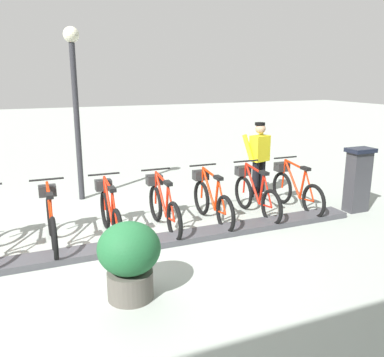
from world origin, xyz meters
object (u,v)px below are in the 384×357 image
Objects in this scene: bike_docked_1 at (255,194)px; lamp_post at (75,88)px; bike_docked_3 at (163,206)px; bike_docked_4 at (110,212)px; bike_docked_0 at (295,189)px; payment_kiosk at (358,179)px; planter_bush at (129,257)px; bike_docked_2 at (211,199)px; worker_near_rack at (259,157)px; bike_docked_5 at (51,220)px.

lamp_post reaches higher than bike_docked_1.
bike_docked_3 and bike_docked_4 have the same top height.
payment_kiosk is at bearing -118.31° from bike_docked_0.
planter_bush is at bearing 151.04° from bike_docked_3.
bike_docked_1 is 4.27m from lamp_post.
bike_docked_2 is (0.00, 1.88, 0.00)m from bike_docked_0.
bike_docked_1 and bike_docked_3 have the same top height.
worker_near_rack is 4.90m from planter_bush.
bike_docked_1 is at bearing 145.33° from worker_near_rack.
bike_docked_0 is 4.69m from bike_docked_5.
bike_docked_3 is 1.88m from bike_docked_5.
payment_kiosk reaches higher than bike_docked_1.
payment_kiosk is 1.32× the size of planter_bush.
payment_kiosk is 0.74× the size of bike_docked_1.
planter_bush is (-2.06, 0.20, 0.11)m from bike_docked_4.
worker_near_rack is (1.06, -1.67, 0.48)m from bike_docked_2.
bike_docked_3 is (0.57, 3.88, -0.24)m from payment_kiosk.
bike_docked_1 is 2.81m from bike_docked_4.
bike_docked_2 reaches higher than planter_bush.
payment_kiosk is 2.09m from bike_docked_1.
bike_docked_3 is at bearing 112.16° from worker_near_rack.
bike_docked_0 is 1.00× the size of bike_docked_4.
bike_docked_4 is 3.74m from worker_near_rack.
payment_kiosk is 1.23m from bike_docked_0.
lamp_post is at bearing 57.98° from bike_docked_0.
worker_near_rack is at bearing -34.67° from bike_docked_1.
bike_docked_1 is 3.66m from planter_bush.
bike_docked_0 and bike_docked_5 have the same top height.
bike_docked_0 is at bearing -90.00° from bike_docked_3.
bike_docked_4 and bike_docked_5 have the same top height.
bike_docked_4 is (0.00, 2.81, 0.00)m from bike_docked_1.
lamp_post is 4.85m from planter_bush.
worker_near_rack reaches higher than bike_docked_1.
payment_kiosk is 0.74× the size of bike_docked_0.
bike_docked_0 is 1.00× the size of bike_docked_5.
bike_docked_2 is 1.77× the size of planter_bush.
worker_near_rack reaches higher than planter_bush.
worker_near_rack is 1.71× the size of planter_bush.
bike_docked_3 and bike_docked_5 have the same top height.
bike_docked_2 is at bearing 122.44° from worker_near_rack.
planter_bush is at bearing 178.86° from lamp_post.
bike_docked_2 is 1.88m from bike_docked_4.
bike_docked_1 is at bearing -129.55° from lamp_post.
lamp_post is at bearing 58.75° from payment_kiosk.
bike_docked_5 is at bearing 90.00° from bike_docked_1.
payment_kiosk is at bearing -142.30° from worker_near_rack.
lamp_post is (2.42, 0.12, 1.96)m from bike_docked_4.
payment_kiosk reaches higher than bike_docked_2.
bike_docked_5 is (0.00, 0.94, 0.00)m from bike_docked_4.
bike_docked_1 is at bearing 90.00° from bike_docked_0.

